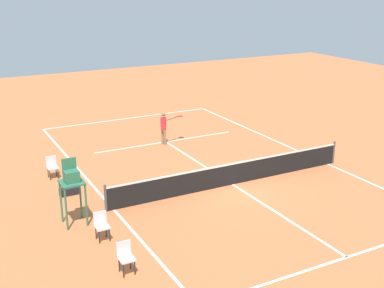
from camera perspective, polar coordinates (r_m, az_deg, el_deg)
ground_plane at (r=21.43m, az=4.62°, el=-4.58°), size 60.00×60.00×0.00m
court_lines at (r=21.43m, az=4.62°, el=-4.57°), size 10.64×24.28×0.01m
tennis_net at (r=21.25m, az=4.65°, el=-3.34°), size 11.24×0.10×1.07m
player_serving at (r=26.19m, az=-3.14°, el=2.14°), size 1.33×0.50×1.76m
tennis_ball at (r=24.88m, az=-1.60°, el=-1.17°), size 0.07×0.07×0.07m
umpire_chair at (r=17.93m, az=-13.45°, el=-4.15°), size 0.80×0.80×2.41m
courtside_chair_near at (r=15.25m, az=-7.51°, el=-12.44°), size 0.44×0.46×0.95m
courtside_chair_mid at (r=22.73m, az=-15.54°, el=-2.41°), size 0.44×0.46×0.95m
courtside_chair_far at (r=17.13m, az=-10.20°, el=-8.95°), size 0.44×0.46×0.95m
equipment_bag at (r=20.92m, az=-13.72°, el=-5.21°), size 0.76×0.32×0.30m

